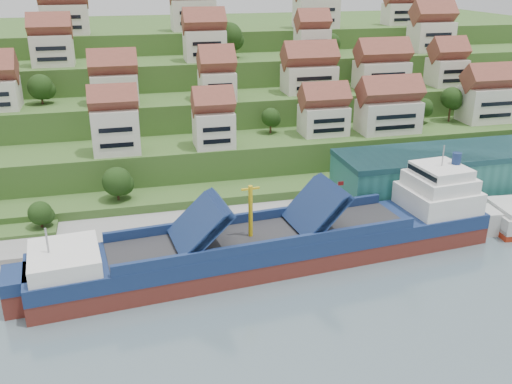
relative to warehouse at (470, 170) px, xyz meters
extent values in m
plane|color=slate|center=(-52.00, -17.00, -7.20)|extent=(300.00, 300.00, 0.00)
cube|color=gray|center=(-32.00, -2.00, -6.10)|extent=(180.00, 14.00, 2.20)
cube|color=#2D4C1E|center=(-52.00, 69.00, -5.20)|extent=(260.00, 128.00, 4.00)
cube|color=#2D4C1E|center=(-52.00, 74.00, -1.70)|extent=(260.00, 118.00, 11.00)
cube|color=#2D4C1E|center=(-52.00, 82.00, 1.80)|extent=(260.00, 102.00, 18.00)
cube|color=#2D4C1E|center=(-52.00, 90.00, 5.30)|extent=(260.00, 86.00, 25.00)
cube|color=#2D4C1E|center=(-52.00, 99.00, 8.30)|extent=(260.00, 68.00, 31.00)
cube|color=silver|center=(-75.01, 19.68, 8.69)|extent=(9.94, 7.03, 9.79)
cube|color=silver|center=(-53.61, 19.33, 7.79)|extent=(8.72, 7.62, 7.98)
cube|color=silver|center=(-26.12, 22.98, 7.22)|extent=(10.97, 7.73, 6.84)
cube|color=silver|center=(-9.99, 21.18, 7.61)|extent=(14.62, 8.26, 7.62)
cube|color=silver|center=(19.45, 24.25, 8.25)|extent=(12.98, 8.31, 8.90)
cube|color=silver|center=(-74.41, 37.64, 14.34)|extent=(10.94, 7.90, 7.08)
cube|color=silver|center=(-49.69, 35.78, 14.27)|extent=(8.41, 8.56, 6.93)
cube|color=silver|center=(-24.67, 38.64, 14.29)|extent=(13.42, 8.36, 6.97)
cube|color=silver|center=(-4.34, 38.13, 14.46)|extent=(13.72, 8.18, 7.32)
cube|color=silver|center=(15.25, 38.13, 14.42)|extent=(9.22, 8.04, 7.24)
cube|color=silver|center=(-89.05, 54.21, 21.69)|extent=(10.32, 7.30, 7.79)
cube|color=silver|center=(-49.74, 53.12, 21.82)|extent=(10.86, 7.79, 8.05)
cube|color=silver|center=(-19.68, 51.40, 21.72)|extent=(8.73, 7.14, 7.85)
cube|color=silver|center=(19.06, 54.65, 22.11)|extent=(11.95, 8.47, 8.61)
cube|color=silver|center=(-86.14, 70.54, 27.85)|extent=(12.67, 7.51, 8.10)
cube|color=silver|center=(-49.81, 72.51, 28.16)|extent=(12.79, 8.15, 8.72)
cube|color=silver|center=(-11.79, 70.99, 28.39)|extent=(12.77, 8.73, 9.18)
cube|color=silver|center=(17.96, 73.94, 27.16)|extent=(9.66, 7.05, 6.71)
ellipsoid|color=#1F3C14|center=(-75.67, 9.29, 0.90)|extent=(6.00, 6.00, 6.00)
ellipsoid|color=#1F3C14|center=(2.50, 26.11, 8.05)|extent=(4.54, 4.54, 4.54)
ellipsoid|color=#1F3C14|center=(10.09, 26.11, 10.10)|extent=(5.56, 5.56, 5.56)
ellipsoid|color=#1F3C14|center=(-38.34, 26.66, 7.80)|extent=(4.51, 4.51, 4.51)
ellipsoid|color=#1F3C14|center=(-8.22, 42.83, 16.01)|extent=(5.43, 5.43, 5.43)
ellipsoid|color=#1F3C14|center=(-91.66, 40.97, 14.94)|extent=(6.04, 6.04, 6.04)
ellipsoid|color=#1F3C14|center=(-42.36, 56.21, 23.78)|extent=(7.45, 7.45, 7.45)
ellipsoid|color=#1F3C14|center=(-20.09, 58.94, 23.11)|extent=(4.62, 4.62, 4.62)
ellipsoid|color=#1F3C14|center=(-11.72, 56.97, 21.19)|extent=(4.99, 4.99, 4.99)
ellipsoid|color=#1F3C14|center=(-90.20, 2.00, -1.46)|extent=(4.51, 4.51, 4.51)
cube|color=#266761|center=(0.00, 0.00, 0.00)|extent=(60.00, 15.00, 10.00)
cylinder|color=gray|center=(-34.00, -7.00, -1.00)|extent=(0.16, 0.16, 8.00)
cube|color=maroon|center=(-33.40, -7.00, 2.60)|extent=(1.20, 0.05, 0.80)
cube|color=maroon|center=(-49.79, -17.27, -6.20)|extent=(82.78, 20.33, 5.25)
cube|color=navy|center=(-49.79, -17.27, -2.68)|extent=(82.79, 20.46, 2.73)
cube|color=white|center=(-84.31, -20.56, -0.06)|extent=(11.60, 12.92, 2.73)
cube|color=#262628|center=(-51.88, -17.47, -1.32)|extent=(53.31, 15.66, 0.32)
cube|color=navy|center=(-63.39, -18.57, 2.26)|extent=(8.94, 12.29, 7.26)
cube|color=navy|center=(-42.47, -16.57, 2.26)|extent=(8.54, 12.26, 7.68)
cylinder|color=yellow|center=(-53.98, -17.67, 3.31)|extent=(0.80, 0.80, 9.46)
cube|color=white|center=(-16.32, -14.08, 0.68)|extent=(13.69, 13.12, 4.20)
cube|color=white|center=(-16.32, -14.08, 4.04)|extent=(11.48, 11.67, 2.63)
cube|color=white|center=(-16.32, -14.08, 6.25)|extent=(9.26, 10.21, 1.89)
cylinder|color=navy|center=(-13.19, -13.78, 8.24)|extent=(1.83, 1.83, 2.31)
camera|label=1|loc=(-74.35, -103.35, 42.09)|focal=40.00mm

